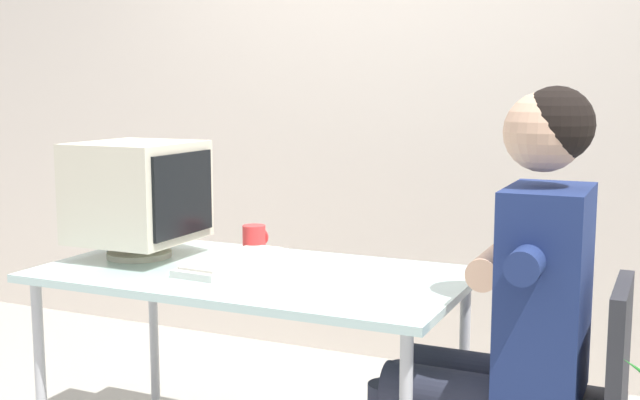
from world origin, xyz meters
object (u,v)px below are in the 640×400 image
(desk, at_px, (253,288))
(person_seated, at_px, (508,302))
(keyboard, at_px, (233,261))
(desk_mug, at_px, (255,239))
(crt_monitor, at_px, (138,193))

(desk, bearing_deg, person_seated, -1.71)
(desk, xyz_separation_m, keyboard, (-0.10, 0.04, 0.07))
(person_seated, xyz_separation_m, desk_mug, (-0.98, 0.29, 0.05))
(crt_monitor, relative_size, person_seated, 0.31)
(person_seated, bearing_deg, keyboard, 176.09)
(desk, distance_m, person_seated, 0.84)
(keyboard, distance_m, person_seated, 0.94)
(keyboard, bearing_deg, desk_mug, 101.16)
(keyboard, height_order, person_seated, person_seated)
(desk_mug, bearing_deg, person_seated, -16.71)
(keyboard, bearing_deg, crt_monitor, -177.67)
(person_seated, bearing_deg, crt_monitor, 177.87)
(desk, relative_size, desk_mug, 14.01)
(crt_monitor, bearing_deg, desk, -2.88)
(desk, xyz_separation_m, crt_monitor, (-0.47, 0.02, 0.29))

